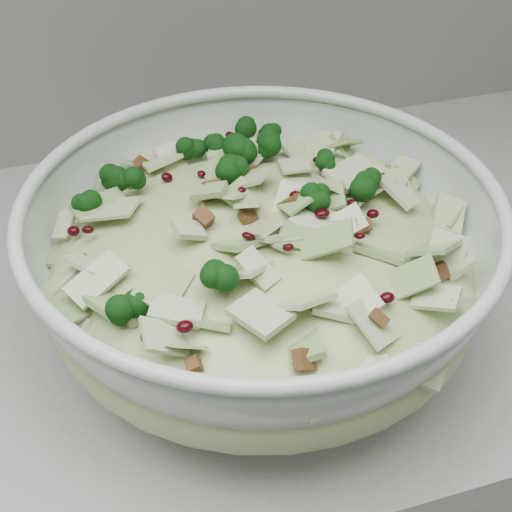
{
  "coord_description": "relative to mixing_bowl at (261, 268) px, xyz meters",
  "views": [
    {
      "loc": [
        -0.68,
        1.16,
        1.38
      ],
      "look_at": [
        -0.55,
        1.58,
        1.01
      ],
      "focal_mm": 50.0,
      "sensor_mm": 36.0,
      "label": 1
    }
  ],
  "objects": [
    {
      "name": "mixing_bowl",
      "position": [
        0.0,
        0.0,
        0.0
      ],
      "size": [
        0.49,
        0.49,
        0.16
      ],
      "rotation": [
        0.0,
        0.0,
        -0.3
      ],
      "color": "silver",
      "rests_on": "counter"
    },
    {
      "name": "salad",
      "position": [
        0.0,
        -0.0,
        0.03
      ],
      "size": [
        0.39,
        0.39,
        0.16
      ],
      "rotation": [
        0.0,
        0.0,
        -0.05
      ],
      "color": "#BBC486",
      "rests_on": "mixing_bowl"
    }
  ]
}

